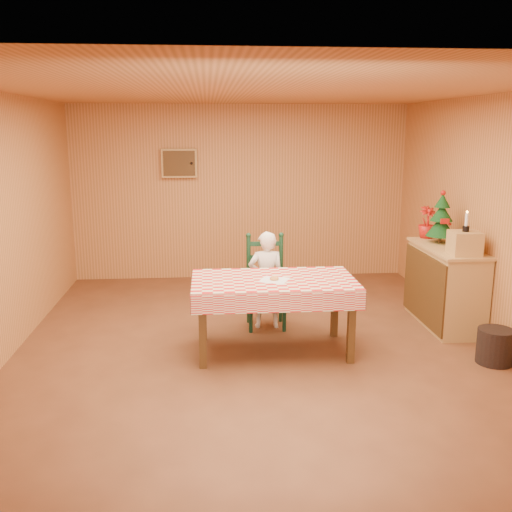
# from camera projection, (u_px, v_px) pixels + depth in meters

# --- Properties ---
(ground) EXTENTS (6.00, 6.00, 0.00)m
(ground) POSITION_uv_depth(u_px,v_px,m) (258.00, 349.00, 5.96)
(ground) COLOR brown
(ground) RESTS_ON ground
(cabin_walls) EXTENTS (5.10, 6.05, 2.65)m
(cabin_walls) POSITION_uv_depth(u_px,v_px,m) (253.00, 169.00, 6.07)
(cabin_walls) COLOR #C38046
(cabin_walls) RESTS_ON ground
(dining_table) EXTENTS (1.66, 0.96, 0.77)m
(dining_table) POSITION_uv_depth(u_px,v_px,m) (274.00, 287.00, 5.76)
(dining_table) COLOR #4D3114
(dining_table) RESTS_ON ground
(ladder_chair) EXTENTS (0.44, 0.40, 1.08)m
(ladder_chair) POSITION_uv_depth(u_px,v_px,m) (266.00, 284.00, 6.56)
(ladder_chair) COLOR black
(ladder_chair) RESTS_ON ground
(seated_child) EXTENTS (0.41, 0.27, 1.12)m
(seated_child) POSITION_uv_depth(u_px,v_px,m) (266.00, 280.00, 6.49)
(seated_child) COLOR white
(seated_child) RESTS_ON ground
(napkin) EXTENTS (0.34, 0.34, 0.00)m
(napkin) POSITION_uv_depth(u_px,v_px,m) (274.00, 280.00, 5.69)
(napkin) COLOR white
(napkin) RESTS_ON dining_table
(donut) EXTENTS (0.12, 0.12, 0.03)m
(donut) POSITION_uv_depth(u_px,v_px,m) (274.00, 278.00, 5.69)
(donut) COLOR #DA944E
(donut) RESTS_ON napkin
(shelf_unit) EXTENTS (0.54, 1.24, 0.93)m
(shelf_unit) POSITION_uv_depth(u_px,v_px,m) (445.00, 286.00, 6.60)
(shelf_unit) COLOR tan
(shelf_unit) RESTS_ON ground
(crate) EXTENTS (0.32, 0.32, 0.25)m
(crate) POSITION_uv_depth(u_px,v_px,m) (465.00, 243.00, 6.08)
(crate) COLOR tan
(crate) RESTS_ON shelf_unit
(christmas_tree) EXTENTS (0.34, 0.34, 0.62)m
(christmas_tree) POSITION_uv_depth(u_px,v_px,m) (441.00, 219.00, 6.68)
(christmas_tree) COLOR #4D3114
(christmas_tree) RESTS_ON shelf_unit
(flower_arrangement) EXTENTS (0.26, 0.26, 0.39)m
(flower_arrangement) POSITION_uv_depth(u_px,v_px,m) (427.00, 222.00, 6.99)
(flower_arrangement) COLOR #B11710
(flower_arrangement) RESTS_ON shelf_unit
(candle_set) EXTENTS (0.07, 0.07, 0.22)m
(candle_set) POSITION_uv_depth(u_px,v_px,m) (466.00, 225.00, 6.04)
(candle_set) COLOR black
(candle_set) RESTS_ON crate
(storage_bin) EXTENTS (0.36, 0.36, 0.35)m
(storage_bin) POSITION_uv_depth(u_px,v_px,m) (495.00, 346.00, 5.56)
(storage_bin) COLOR black
(storage_bin) RESTS_ON ground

